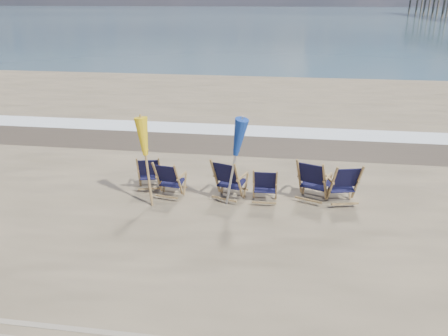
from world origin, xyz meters
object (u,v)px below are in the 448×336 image
Objects in this scene: beach_chair_0 at (160,173)px; beach_chair_3 at (276,187)px; beach_chair_4 at (324,183)px; beach_chair_5 at (357,184)px; umbrella_yellow at (145,142)px; umbrella_blue at (233,140)px; beach_chair_1 at (178,181)px; beach_chair_2 at (238,182)px.

beach_chair_0 is 1.00× the size of beach_chair_3.
beach_chair_4 is (1.08, 0.16, 0.08)m from beach_chair_3.
beach_chair_5 is at bearing -172.82° from beach_chair_3.
beach_chair_3 is 3.11m from umbrella_yellow.
beach_chair_5 is 0.52× the size of umbrella_yellow.
beach_chair_0 is 0.85× the size of beach_chair_4.
beach_chair_4 is at bearing 10.83° from umbrella_blue.
beach_chair_5 is at bearing -165.96° from beach_chair_1.
beach_chair_1 is at bearing 126.97° from beach_chair_0.
beach_chair_5 is (0.75, 0.10, -0.02)m from beach_chair_4.
beach_chair_1 is 0.88× the size of beach_chair_4.
beach_chair_2 is at bearing 2.10° from beach_chair_3.
beach_chair_1 reaches higher than beach_chair_0.
umbrella_yellow is (-2.90, -0.38, 1.06)m from beach_chair_3.
beach_chair_0 is 4.70m from beach_chair_5.
beach_chair_1 is 4.12m from beach_chair_5.
beach_chair_2 is at bearing -7.40° from beach_chair_5.
beach_chair_2 is 0.50× the size of umbrella_blue.
beach_chair_1 is 1.41m from beach_chair_2.
beach_chair_4 is at bearing -172.51° from beach_chair_3.
umbrella_yellow is at bearing 29.31° from beach_chair_4.
umbrella_blue is at bearing -177.70° from beach_chair_1.
beach_chair_0 is at bearing 17.68° from beach_chair_4.
beach_chair_4 is at bearing 7.77° from umbrella_yellow.
umbrella_blue reaches higher than beach_chair_4.
beach_chair_0 is 0.77m from beach_chair_1.
beach_chair_2 is 0.87m from beach_chair_3.
beach_chair_5 is 0.49× the size of umbrella_blue.
beach_chair_1 is at bearing -9.45° from beach_chair_5.
umbrella_blue is (-2.05, -0.39, 1.07)m from beach_chair_4.
umbrella_yellow is at bearing 36.37° from beach_chair_1.
umbrella_yellow is at bearing 74.50° from beach_chair_0.
beach_chair_5 is at bearing 7.78° from umbrella_yellow.
beach_chair_4 is (1.95, 0.21, 0.01)m from beach_chair_2.
beach_chair_2 is 0.98× the size of beach_chair_4.
umbrella_yellow is (-0.03, -0.81, 1.06)m from beach_chair_0.
beach_chair_5 is at bearing 164.85° from beach_chair_0.
umbrella_yellow is (-3.98, -0.54, 0.98)m from beach_chair_4.
beach_chair_2 reaches higher than beach_chair_3.
beach_chair_2 is 2.71m from beach_chair_5.
beach_chair_4 is at bearing -6.22° from beach_chair_5.
beach_chair_3 is (2.87, -0.43, 0.00)m from beach_chair_0.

